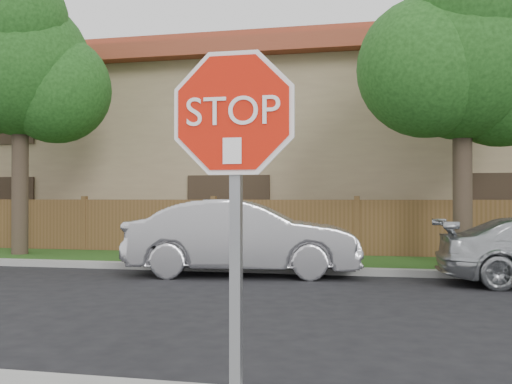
# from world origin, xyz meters

# --- Properties ---
(far_curb) EXTENTS (70.00, 0.30, 0.15)m
(far_curb) POSITION_xyz_m (0.00, 8.15, 0.07)
(far_curb) COLOR gray
(far_curb) RESTS_ON ground
(grass_strip) EXTENTS (70.00, 3.00, 0.12)m
(grass_strip) POSITION_xyz_m (0.00, 9.80, 0.06)
(grass_strip) COLOR #1E4714
(grass_strip) RESTS_ON ground
(fence) EXTENTS (70.00, 0.12, 1.60)m
(fence) POSITION_xyz_m (0.00, 11.40, 0.80)
(fence) COLOR brown
(fence) RESTS_ON ground
(apartment_building) EXTENTS (35.20, 9.20, 7.20)m
(apartment_building) POSITION_xyz_m (0.00, 17.00, 3.53)
(apartment_building) COLOR #97805E
(apartment_building) RESTS_ON ground
(tree_left) EXTENTS (4.80, 3.90, 7.78)m
(tree_left) POSITION_xyz_m (-8.98, 9.57, 5.22)
(tree_left) COLOR #382B21
(tree_left) RESTS_ON ground
(tree_mid) EXTENTS (4.80, 3.90, 7.35)m
(tree_mid) POSITION_xyz_m (2.52, 9.57, 4.87)
(tree_mid) COLOR #382B21
(tree_mid) RESTS_ON ground
(stop_sign) EXTENTS (1.01, 0.13, 2.55)m
(stop_sign) POSITION_xyz_m (-0.02, -1.48, 1.83)
(stop_sign) COLOR gray
(stop_sign) RESTS_ON sidewalk_near
(sedan_left) EXTENTS (5.11, 2.40, 1.62)m
(sedan_left) POSITION_xyz_m (-2.19, 7.60, 0.81)
(sedan_left) COLOR #B2B1B6
(sedan_left) RESTS_ON ground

